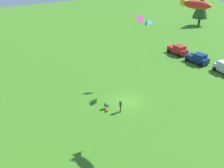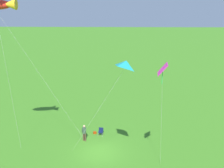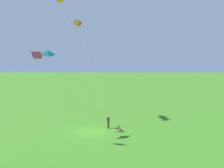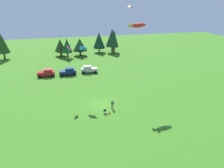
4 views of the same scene
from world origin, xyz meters
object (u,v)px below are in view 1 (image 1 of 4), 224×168
(folding_chair, at_px, (106,105))
(car_navy_hatch, at_px, (198,58))
(person_kite_flyer, at_px, (121,105))
(car_red_sedan, at_px, (178,50))
(kite_diamond_rainbow, at_px, (140,20))
(backpack_on_grass, at_px, (106,111))
(kite_delta_teal, at_px, (148,22))
(kite_large_fish, at_px, (194,4))

(folding_chair, distance_m, car_navy_hatch, 22.72)
(person_kite_flyer, distance_m, car_navy_hatch, 21.93)
(person_kite_flyer, distance_m, car_red_sedan, 24.25)
(kite_diamond_rainbow, bearing_deg, backpack_on_grass, -58.37)
(car_red_sedan, xyz_separation_m, car_navy_hatch, (5.35, -0.27, 0.00))
(kite_delta_teal, bearing_deg, kite_large_fish, -13.73)
(backpack_on_grass, bearing_deg, kite_delta_teal, 109.59)
(folding_chair, relative_size, kite_large_fish, 0.06)
(kite_large_fish, relative_size, kite_delta_teal, 1.38)
(car_red_sedan, xyz_separation_m, kite_large_fish, (17.34, -16.83, 12.91))
(person_kite_flyer, xyz_separation_m, kite_diamond_rainbow, (-6.44, 7.37, 8.50))
(kite_delta_teal, distance_m, kite_diamond_rainbow, 2.61)
(person_kite_flyer, height_order, kite_diamond_rainbow, kite_diamond_rainbow)
(person_kite_flyer, relative_size, backpack_on_grass, 5.44)
(person_kite_flyer, xyz_separation_m, backpack_on_grass, (-0.95, -1.54, -0.91))
(kite_delta_teal, bearing_deg, car_red_sedan, 117.95)
(kite_large_fish, bearing_deg, person_kite_flyer, -142.15)
(car_red_sedan, height_order, kite_delta_teal, kite_delta_teal)
(backpack_on_grass, bearing_deg, car_navy_hatch, 103.24)
(car_red_sedan, distance_m, kite_large_fish, 27.40)
(car_red_sedan, relative_size, kite_diamond_rainbow, 0.42)
(backpack_on_grass, height_order, kite_delta_teal, kite_delta_teal)
(kite_large_fish, bearing_deg, backpack_on_grass, -138.10)
(kite_large_fish, bearing_deg, car_red_sedan, 135.86)
(backpack_on_grass, distance_m, kite_delta_teal, 13.24)
(folding_chair, xyz_separation_m, kite_diamond_rainbow, (-4.83, 8.59, 9.04))
(person_kite_flyer, relative_size, car_red_sedan, 0.41)
(car_navy_hatch, relative_size, kite_delta_teal, 0.42)
(kite_diamond_rainbow, bearing_deg, kite_large_fish, -13.44)
(person_kite_flyer, height_order, car_red_sedan, car_red_sedan)
(person_kite_flyer, height_order, kite_large_fish, kite_large_fish)
(car_navy_hatch, distance_m, kite_delta_teal, 16.96)
(person_kite_flyer, xyz_separation_m, car_navy_hatch, (-6.26, 21.02, -0.07))
(backpack_on_grass, xyz_separation_m, car_red_sedan, (-10.65, 22.83, 0.84))
(backpack_on_grass, height_order, kite_large_fish, kite_large_fish)
(kite_delta_teal, bearing_deg, kite_diamond_rainbow, 167.68)
(person_kite_flyer, bearing_deg, kite_delta_teal, 59.85)
(car_navy_hatch, xyz_separation_m, kite_delta_teal, (2.33, -14.19, 8.98))
(kite_large_fish, distance_m, kite_delta_teal, 10.70)
(car_navy_hatch, bearing_deg, car_red_sedan, 172.54)
(person_kite_flyer, xyz_separation_m, kite_delta_teal, (-3.92, 6.82, 8.91))
(car_navy_hatch, bearing_deg, kite_delta_teal, -85.19)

